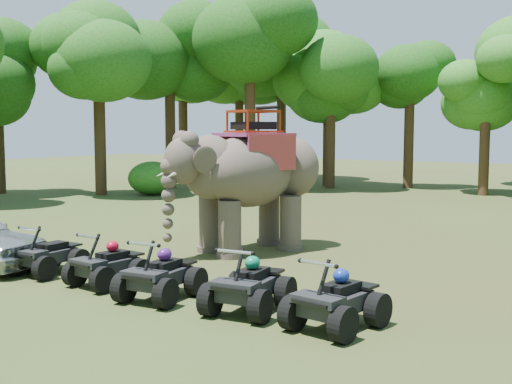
# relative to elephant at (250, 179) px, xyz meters

# --- Properties ---
(ground) EXTENTS (110.00, 110.00, 0.00)m
(ground) POSITION_rel_elephant_xyz_m (1.74, -3.64, -1.96)
(ground) COLOR #47381E
(ground) RESTS_ON ground
(elephant) EXTENTS (3.73, 5.09, 3.91)m
(elephant) POSITION_rel_elephant_xyz_m (0.00, 0.00, 0.00)
(elephant) COLOR #4D4238
(elephant) RESTS_ON ground
(atv_0) EXTENTS (1.17, 1.58, 1.15)m
(atv_0) POSITION_rel_elephant_xyz_m (-2.34, -4.88, -1.38)
(atv_0) COLOR black
(atv_0) RESTS_ON ground
(atv_1) EXTENTS (1.28, 1.65, 1.15)m
(atv_1) POSITION_rel_elephant_xyz_m (-0.41, -4.91, -1.38)
(atv_1) COLOR black
(atv_1) RESTS_ON ground
(atv_2) EXTENTS (1.35, 1.74, 1.21)m
(atv_2) POSITION_rel_elephant_xyz_m (1.29, -5.17, -1.35)
(atv_2) COLOR black
(atv_2) RESTS_ON ground
(atv_3) EXTENTS (1.40, 1.80, 1.24)m
(atv_3) POSITION_rel_elephant_xyz_m (3.21, -4.98, -1.34)
(atv_3) COLOR black
(atv_3) RESTS_ON ground
(atv_4) EXTENTS (1.42, 1.80, 1.22)m
(atv_4) POSITION_rel_elephant_xyz_m (4.97, -5.02, -1.35)
(atv_4) COLOR black
(atv_4) RESTS_ON ground
(tree_0) EXTENTS (4.89, 4.89, 6.98)m
(tree_0) POSITION_rel_elephant_xyz_m (1.74, 18.78, 1.54)
(tree_0) COLOR #195114
(tree_0) RESTS_ON ground
(tree_26) EXTENTS (6.45, 6.45, 9.21)m
(tree_26) POSITION_rel_elephant_xyz_m (-14.71, 8.62, 2.65)
(tree_26) COLOR #195114
(tree_26) RESTS_ON ground
(tree_27) EXTENTS (6.51, 6.51, 9.30)m
(tree_27) POSITION_rel_elephant_xyz_m (-14.37, 13.67, 2.69)
(tree_27) COLOR #195114
(tree_27) RESTS_ON ground
(tree_28) EXTENTS (6.76, 6.76, 9.66)m
(tree_28) POSITION_rel_elephant_xyz_m (-9.52, 14.55, 2.88)
(tree_28) COLOR #195114
(tree_28) RESTS_ON ground
(tree_29) EXTENTS (5.77, 5.77, 8.25)m
(tree_29) POSITION_rel_elephant_xyz_m (-7.31, 19.45, 2.17)
(tree_29) COLOR #195114
(tree_29) RESTS_ON ground
(tree_30) EXTENTS (5.89, 5.89, 8.41)m
(tree_30) POSITION_rel_elephant_xyz_m (-2.85, 20.71, 2.25)
(tree_30) COLOR #195114
(tree_30) RESTS_ON ground
(tree_35) EXTENTS (7.07, 7.07, 10.10)m
(tree_35) POSITION_rel_elephant_xyz_m (-17.80, 19.04, 3.09)
(tree_35) COLOR #195114
(tree_35) RESTS_ON ground
(tree_36) EXTENTS (5.27, 5.27, 7.52)m
(tree_36) POSITION_rel_elephant_xyz_m (-6.53, 18.25, 1.80)
(tree_36) COLOR #195114
(tree_36) RESTS_ON ground
(tree_37) EXTENTS (7.36, 7.36, 10.52)m
(tree_37) POSITION_rel_elephant_xyz_m (-12.44, 22.85, 3.30)
(tree_37) COLOR #195114
(tree_37) RESTS_ON ground
(tree_40) EXTENTS (6.43, 6.43, 9.18)m
(tree_40) POSITION_rel_elephant_xyz_m (-15.38, 22.15, 2.64)
(tree_40) COLOR #195114
(tree_40) RESTS_ON ground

